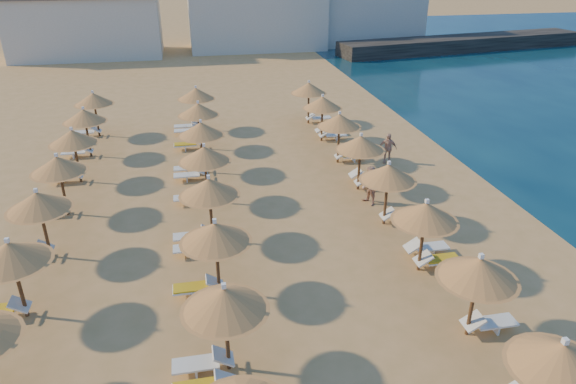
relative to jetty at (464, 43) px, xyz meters
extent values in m
plane|color=tan|center=(-26.75, -39.49, -0.75)|extent=(220.00, 220.00, 0.00)
cube|color=black|center=(0.00, 0.00, 0.00)|extent=(30.26, 8.44, 1.50)
cube|color=beige|center=(-40.94, 4.77, 2.25)|extent=(15.00, 8.00, 6.00)
cube|color=beige|center=(-22.79, 6.20, 2.65)|extent=(15.00, 8.00, 6.80)
cube|color=beige|center=(-10.65, 7.41, 3.05)|extent=(15.00, 8.00, 7.60)
cone|color=#AB6A31|center=(-23.39, -47.18, 1.62)|extent=(2.20, 2.20, 0.69)
cone|color=#AB6A31|center=(-23.39, -47.18, 1.34)|extent=(2.38, 2.38, 0.12)
cube|color=white|center=(-23.39, -47.18, 2.04)|extent=(0.12, 0.12, 0.14)
cylinder|color=brown|center=(-23.39, -43.67, 0.39)|extent=(0.12, 0.12, 2.28)
cone|color=#AB6A31|center=(-23.39, -43.67, 1.62)|extent=(2.20, 2.20, 0.69)
cone|color=#AB6A31|center=(-23.39, -43.67, 1.34)|extent=(2.38, 2.38, 0.12)
cube|color=white|center=(-23.39, -43.67, 2.04)|extent=(0.12, 0.12, 0.14)
cylinder|color=brown|center=(-23.39, -40.17, 0.39)|extent=(0.12, 0.12, 2.28)
cone|color=#AB6A31|center=(-23.39, -40.17, 1.62)|extent=(2.20, 2.20, 0.69)
cone|color=#AB6A31|center=(-23.39, -40.17, 1.34)|extent=(2.38, 2.38, 0.12)
cube|color=white|center=(-23.39, -40.17, 2.04)|extent=(0.12, 0.12, 0.14)
cylinder|color=brown|center=(-23.39, -36.66, 0.39)|extent=(0.12, 0.12, 2.28)
cone|color=#AB6A31|center=(-23.39, -36.66, 1.62)|extent=(2.20, 2.20, 0.69)
cone|color=#AB6A31|center=(-23.39, -36.66, 1.34)|extent=(2.38, 2.38, 0.12)
cube|color=white|center=(-23.39, -36.66, 2.04)|extent=(0.12, 0.12, 0.14)
cylinder|color=brown|center=(-23.39, -33.15, 0.39)|extent=(0.12, 0.12, 2.28)
cone|color=#AB6A31|center=(-23.39, -33.15, 1.62)|extent=(2.20, 2.20, 0.69)
cone|color=#AB6A31|center=(-23.39, -33.15, 1.34)|extent=(2.38, 2.38, 0.12)
cube|color=white|center=(-23.39, -33.15, 2.04)|extent=(0.12, 0.12, 0.14)
cylinder|color=brown|center=(-23.39, -29.65, 0.39)|extent=(0.12, 0.12, 2.28)
cone|color=#AB6A31|center=(-23.39, -29.65, 1.62)|extent=(2.20, 2.20, 0.69)
cone|color=#AB6A31|center=(-23.39, -29.65, 1.34)|extent=(2.38, 2.38, 0.12)
cube|color=white|center=(-23.39, -29.65, 2.04)|extent=(0.12, 0.12, 0.14)
cylinder|color=brown|center=(-23.39, -26.14, 0.39)|extent=(0.12, 0.12, 2.28)
cone|color=#AB6A31|center=(-23.39, -26.14, 1.62)|extent=(2.20, 2.20, 0.69)
cone|color=#AB6A31|center=(-23.39, -26.14, 1.34)|extent=(2.38, 2.38, 0.12)
cube|color=white|center=(-23.39, -26.14, 2.04)|extent=(0.12, 0.12, 0.14)
cylinder|color=brown|center=(-23.39, -22.63, 0.39)|extent=(0.12, 0.12, 2.28)
cone|color=#AB6A31|center=(-23.39, -22.63, 1.62)|extent=(2.20, 2.20, 0.69)
cone|color=#AB6A31|center=(-23.39, -22.63, 1.34)|extent=(2.38, 2.38, 0.12)
cube|color=white|center=(-23.39, -22.63, 2.04)|extent=(0.12, 0.12, 0.14)
cylinder|color=brown|center=(-30.60, -43.67, 0.39)|extent=(0.12, 0.12, 2.28)
cone|color=#AB6A31|center=(-30.60, -43.67, 1.62)|extent=(2.20, 2.20, 0.69)
cone|color=#AB6A31|center=(-30.60, -43.67, 1.34)|extent=(2.38, 2.38, 0.12)
cube|color=white|center=(-30.60, -43.67, 2.04)|extent=(0.12, 0.12, 0.14)
cylinder|color=brown|center=(-30.60, -40.17, 0.39)|extent=(0.12, 0.12, 2.28)
cone|color=#AB6A31|center=(-30.60, -40.17, 1.62)|extent=(2.20, 2.20, 0.69)
cone|color=#AB6A31|center=(-30.60, -40.17, 1.34)|extent=(2.38, 2.38, 0.12)
cube|color=white|center=(-30.60, -40.17, 2.04)|extent=(0.12, 0.12, 0.14)
cylinder|color=brown|center=(-30.60, -36.66, 0.39)|extent=(0.12, 0.12, 2.28)
cone|color=#AB6A31|center=(-30.60, -36.66, 1.62)|extent=(2.20, 2.20, 0.69)
cone|color=#AB6A31|center=(-30.60, -36.66, 1.34)|extent=(2.38, 2.38, 0.12)
cube|color=white|center=(-30.60, -36.66, 2.04)|extent=(0.12, 0.12, 0.14)
cylinder|color=brown|center=(-30.60, -33.15, 0.39)|extent=(0.12, 0.12, 2.28)
cone|color=#AB6A31|center=(-30.60, -33.15, 1.62)|extent=(2.20, 2.20, 0.69)
cone|color=#AB6A31|center=(-30.60, -33.15, 1.34)|extent=(2.38, 2.38, 0.12)
cube|color=white|center=(-30.60, -33.15, 2.04)|extent=(0.12, 0.12, 0.14)
cylinder|color=brown|center=(-30.60, -29.65, 0.39)|extent=(0.12, 0.12, 2.28)
cone|color=#AB6A31|center=(-30.60, -29.65, 1.62)|extent=(2.20, 2.20, 0.69)
cone|color=#AB6A31|center=(-30.60, -29.65, 1.34)|extent=(2.38, 2.38, 0.12)
cube|color=white|center=(-30.60, -29.65, 2.04)|extent=(0.12, 0.12, 0.14)
cylinder|color=brown|center=(-30.60, -26.14, 0.39)|extent=(0.12, 0.12, 2.28)
cone|color=#AB6A31|center=(-30.60, -26.14, 1.62)|extent=(2.20, 2.20, 0.69)
cone|color=#AB6A31|center=(-30.60, -26.14, 1.34)|extent=(2.38, 2.38, 0.12)
cube|color=white|center=(-30.60, -26.14, 2.04)|extent=(0.12, 0.12, 0.14)
cylinder|color=brown|center=(-30.60, -22.63, 0.39)|extent=(0.12, 0.12, 2.28)
cone|color=#AB6A31|center=(-30.60, -22.63, 1.62)|extent=(2.20, 2.20, 0.69)
cone|color=#AB6A31|center=(-30.60, -22.63, 1.34)|extent=(2.38, 2.38, 0.12)
cube|color=white|center=(-30.60, -22.63, 2.04)|extent=(0.12, 0.12, 0.14)
cylinder|color=brown|center=(-36.71, -40.17, 0.39)|extent=(0.12, 0.12, 2.28)
cone|color=#AB6A31|center=(-36.71, -40.17, 1.62)|extent=(2.20, 2.20, 0.69)
cone|color=#AB6A31|center=(-36.71, -40.17, 1.34)|extent=(2.38, 2.38, 0.12)
cube|color=white|center=(-36.71, -40.17, 2.04)|extent=(0.12, 0.12, 0.14)
cylinder|color=brown|center=(-36.71, -36.66, 0.39)|extent=(0.12, 0.12, 2.28)
cone|color=#AB6A31|center=(-36.71, -36.66, 1.62)|extent=(2.20, 2.20, 0.69)
cone|color=#AB6A31|center=(-36.71, -36.66, 1.34)|extent=(2.38, 2.38, 0.12)
cube|color=white|center=(-36.71, -36.66, 2.04)|extent=(0.12, 0.12, 0.14)
cylinder|color=brown|center=(-36.71, -33.15, 0.39)|extent=(0.12, 0.12, 2.28)
cone|color=#AB6A31|center=(-36.71, -33.15, 1.62)|extent=(2.20, 2.20, 0.69)
cone|color=#AB6A31|center=(-36.71, -33.15, 1.34)|extent=(2.38, 2.38, 0.12)
cube|color=white|center=(-36.71, -33.15, 2.04)|extent=(0.12, 0.12, 0.14)
cylinder|color=brown|center=(-36.71, -29.65, 0.39)|extent=(0.12, 0.12, 2.28)
cone|color=#AB6A31|center=(-36.71, -29.65, 1.62)|extent=(2.20, 2.20, 0.69)
cone|color=#AB6A31|center=(-36.71, -29.65, 1.34)|extent=(2.38, 2.38, 0.12)
cube|color=white|center=(-36.71, -29.65, 2.04)|extent=(0.12, 0.12, 0.14)
cylinder|color=brown|center=(-36.71, -26.14, 0.39)|extent=(0.12, 0.12, 2.28)
cone|color=#AB6A31|center=(-36.71, -26.14, 1.62)|extent=(2.20, 2.20, 0.69)
cone|color=#AB6A31|center=(-36.71, -26.14, 1.34)|extent=(2.38, 2.38, 0.12)
cube|color=white|center=(-36.71, -26.14, 2.04)|extent=(0.12, 0.12, 0.14)
cylinder|color=brown|center=(-36.71, -22.63, 0.39)|extent=(0.12, 0.12, 2.28)
cone|color=#AB6A31|center=(-36.71, -22.63, 1.62)|extent=(2.20, 2.20, 0.69)
cone|color=#AB6A31|center=(-36.71, -22.63, 1.34)|extent=(2.38, 2.38, 0.12)
cube|color=white|center=(-36.71, -22.63, 2.04)|extent=(0.12, 0.12, 0.14)
cube|color=white|center=(-22.49, -43.67, -0.43)|extent=(1.28, 0.59, 0.06)
cube|color=white|center=(-22.49, -43.67, -0.59)|extent=(0.06, 0.53, 0.32)
cube|color=white|center=(-23.25, -43.67, -0.29)|extent=(0.58, 0.59, 0.40)
cube|color=white|center=(-31.50, -43.67, -0.43)|extent=(1.28, 0.59, 0.06)
cube|color=white|center=(-31.50, -43.67, -0.59)|extent=(0.06, 0.53, 0.32)
cube|color=white|center=(-30.74, -43.67, -0.29)|extent=(0.58, 0.59, 0.40)
cube|color=white|center=(-30.74, -44.57, -0.29)|extent=(0.58, 0.59, 0.40)
cube|color=white|center=(-22.49, -40.17, -0.43)|extent=(1.28, 0.59, 0.06)
cube|color=white|center=(-22.49, -40.17, -0.59)|extent=(0.06, 0.53, 0.32)
cube|color=white|center=(-23.25, -40.17, -0.29)|extent=(0.58, 0.59, 0.40)
cube|color=gold|center=(-22.49, -40.17, -0.38)|extent=(1.23, 0.54, 0.05)
cube|color=white|center=(-22.49, -39.27, -0.43)|extent=(1.28, 0.59, 0.06)
cube|color=white|center=(-22.49, -39.27, -0.59)|extent=(0.06, 0.53, 0.32)
cube|color=white|center=(-23.25, -39.27, -0.29)|extent=(0.58, 0.59, 0.40)
cube|color=white|center=(-31.50, -40.17, -0.43)|extent=(1.28, 0.59, 0.06)
cube|color=white|center=(-31.50, -40.17, -0.59)|extent=(0.06, 0.53, 0.32)
cube|color=white|center=(-30.74, -40.17, -0.29)|extent=(0.58, 0.59, 0.40)
cube|color=gold|center=(-31.50, -40.17, -0.38)|extent=(1.23, 0.54, 0.05)
cube|color=white|center=(-22.49, -36.66, -0.43)|extent=(1.28, 0.59, 0.06)
cube|color=white|center=(-22.49, -36.66, -0.59)|extent=(0.06, 0.53, 0.32)
cube|color=white|center=(-23.25, -36.66, -0.29)|extent=(0.58, 0.59, 0.40)
cube|color=white|center=(-31.50, -36.66, -0.43)|extent=(1.28, 0.59, 0.06)
cube|color=white|center=(-31.50, -36.66, -0.59)|extent=(0.06, 0.53, 0.32)
cube|color=white|center=(-30.74, -36.66, -0.29)|extent=(0.58, 0.59, 0.40)
cube|color=white|center=(-31.50, -37.56, -0.43)|extent=(1.28, 0.59, 0.06)
cube|color=white|center=(-31.50, -37.56, -0.59)|extent=(0.06, 0.53, 0.32)
cube|color=white|center=(-30.74, -37.56, -0.29)|extent=(0.58, 0.59, 0.40)
cube|color=white|center=(-22.49, -33.15, -0.43)|extent=(1.28, 0.59, 0.06)
cube|color=white|center=(-22.49, -33.15, -0.59)|extent=(0.06, 0.53, 0.32)
cube|color=white|center=(-23.25, -33.15, -0.29)|extent=(0.58, 0.59, 0.40)
cube|color=white|center=(-22.49, -32.25, -0.43)|extent=(1.28, 0.59, 0.06)
cube|color=white|center=(-22.49, -32.25, -0.59)|extent=(0.06, 0.53, 0.32)
cube|color=white|center=(-23.25, -32.25, -0.29)|extent=(0.58, 0.59, 0.40)
cube|color=white|center=(-31.50, -33.15, -0.43)|extent=(1.28, 0.59, 0.06)
cube|color=white|center=(-31.50, -33.15, -0.59)|extent=(0.06, 0.53, 0.32)
cube|color=white|center=(-30.74, -33.15, -0.29)|extent=(0.58, 0.59, 0.40)
cube|color=white|center=(-22.49, -29.65, -0.43)|extent=(1.28, 0.59, 0.06)
cube|color=white|center=(-22.49, -29.65, -0.59)|extent=(0.06, 0.53, 0.32)
cube|color=white|center=(-23.25, -29.65, -0.29)|extent=(0.58, 0.59, 0.40)
cube|color=gold|center=(-22.49, -29.65, -0.38)|extent=(1.23, 0.54, 0.05)
cube|color=white|center=(-31.50, -29.65, -0.43)|extent=(1.28, 0.59, 0.06)
cube|color=white|center=(-31.50, -29.65, -0.59)|extent=(0.06, 0.53, 0.32)
cube|color=white|center=(-30.74, -29.65, -0.29)|extent=(0.58, 0.59, 0.40)
cube|color=white|center=(-31.50, -30.55, -0.43)|extent=(1.28, 0.59, 0.06)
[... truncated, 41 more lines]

